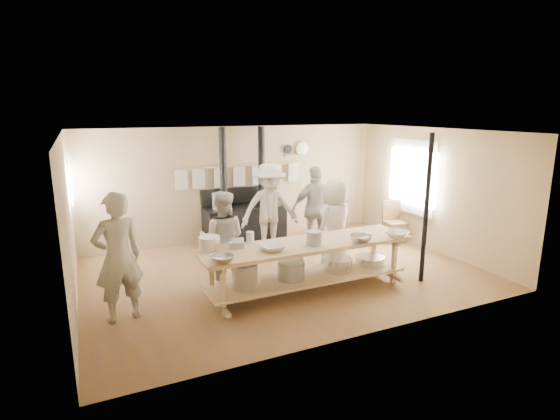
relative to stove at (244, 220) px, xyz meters
The scene contains 24 objects.
ground 2.18m from the stove, 89.82° to the right, with size 7.00×7.00×0.00m, color brown.
room_shell 2.39m from the stove, 89.82° to the right, with size 7.00×7.00×7.00m.
window_right 3.92m from the stove, 23.58° to the right, with size 0.09×1.50×1.65m.
left_opening 3.61m from the stove, behind, with size 0.00×0.90×0.90m.
stove is the anchor object (origin of this frame).
towel_rail 1.07m from the stove, 88.68° to the left, with size 3.00×0.04×0.47m.
back_wall_shelf 2.11m from the stove, 12.13° to the left, with size 0.63×0.14×0.32m.
prep_table 3.02m from the stove, 90.04° to the right, with size 3.60×0.90×0.85m.
support_post 4.11m from the stove, 59.33° to the right, with size 0.08×0.08×2.60m, color black.
cook_far_left 4.04m from the stove, 136.07° to the right, with size 0.69×0.45×1.89m, color beige.
cook_left 2.45m from the stove, 118.59° to the right, with size 0.80×0.62×1.64m, color beige.
cook_center 2.48m from the stove, 65.54° to the right, with size 0.84×0.55×1.72m, color beige.
cook_right 1.72m from the stove, 43.93° to the right, with size 1.07×0.45×1.83m, color beige.
cook_by_window 1.05m from the stove, 75.64° to the right, with size 1.23×0.71×1.91m, color beige.
chair 3.45m from the stove, 23.24° to the right, with size 0.51×0.51×0.94m.
bowl_white_a 3.23m from the stove, 101.98° to the right, with size 0.41×0.41×0.10m, color white.
bowl_steel_a 3.71m from the stove, 114.75° to the right, with size 0.34×0.34×0.11m, color silver.
bowl_white_b 3.71m from the stove, 65.06° to the right, with size 0.37×0.37×0.09m, color white.
bowl_steel_b 3.47m from the stove, 76.35° to the right, with size 0.37×0.37×0.11m, color silver.
roasting_pan 2.98m from the stove, 114.40° to the right, with size 0.45×0.30×0.10m, color #B2B2B7.
mixing_bowl_large 3.05m from the stove, 117.39° to the right, with size 0.40×0.40×0.13m, color silver.
bucket_galv 3.21m from the stove, 89.38° to the right, with size 0.25×0.25×0.23m, color gray.
deep_bowl_enamel 3.13m from the stove, 119.87° to the right, with size 0.33×0.33×0.20m, color white.
pitcher 2.86m from the stove, 107.97° to the right, with size 0.13×0.13×0.20m, color white.
Camera 1 is at (-3.26, -6.90, 2.98)m, focal length 28.00 mm.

